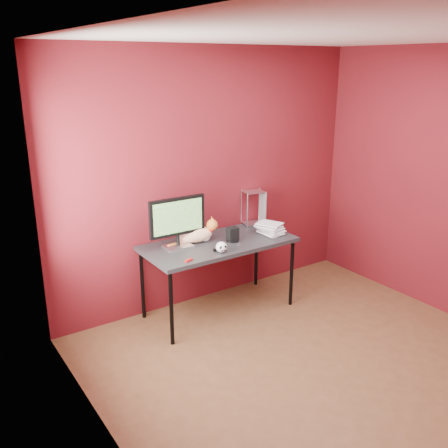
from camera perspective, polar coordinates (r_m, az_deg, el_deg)
room at (r=3.77m, az=12.83°, el=2.45°), size 3.52×3.52×2.61m
desk at (r=4.91m, az=-0.59°, el=-2.61°), size 1.50×0.70×0.75m
monitor at (r=4.68m, az=-5.35°, el=0.46°), size 0.57×0.19×0.49m
cat at (r=4.87m, az=-3.34°, el=-1.15°), size 0.51×0.29×0.24m
skull_mug at (r=4.60m, az=-0.29°, el=-2.66°), size 0.11×0.11×0.10m
speaker at (r=4.89m, az=0.98°, el=-1.25°), size 0.12×0.12×0.14m
book_stack at (r=4.92m, az=4.74°, el=5.51°), size 0.27×0.30×1.24m
wire_rack at (r=5.39m, az=3.39°, el=1.90°), size 0.25×0.22×0.37m
pocket_knife at (r=4.43m, az=-4.04°, el=-4.15°), size 0.09×0.05×0.02m
black_gadget at (r=4.66m, az=-0.93°, el=-2.96°), size 0.05×0.03×0.02m
washer at (r=4.83m, az=1.78°, el=-2.31°), size 0.05×0.05×0.00m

